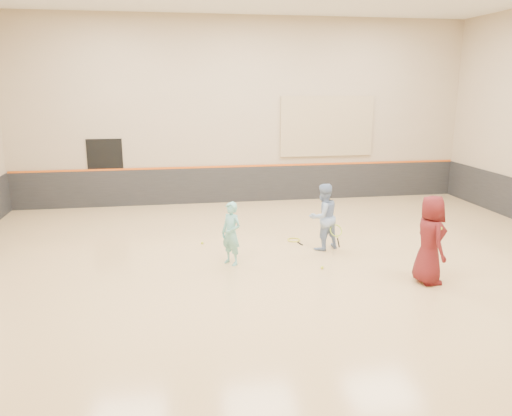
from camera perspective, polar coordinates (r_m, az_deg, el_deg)
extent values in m
cube|color=tan|center=(11.35, 3.19, -6.50)|extent=(15.00, 12.00, 0.20)
cube|color=tan|center=(16.58, -1.33, 10.93)|extent=(15.00, 0.02, 6.00)
cube|color=tan|center=(5.05, 18.90, 3.46)|extent=(15.00, 0.02, 6.00)
cube|color=#232326|center=(16.83, -1.26, 2.74)|extent=(14.90, 0.04, 1.20)
cube|color=#D85914|center=(16.72, -1.27, 4.82)|extent=(14.90, 0.03, 0.06)
cube|color=tan|center=(17.18, 8.11, 9.23)|extent=(3.20, 0.08, 2.00)
cube|color=black|center=(16.72, -16.76, 3.82)|extent=(1.10, 0.05, 2.20)
imported|color=#73C8C3|center=(10.90, -2.85, -2.93)|extent=(0.58, 0.61, 1.40)
imported|color=#86A2D0|center=(11.97, 7.68, -1.01)|extent=(0.95, 0.85, 1.60)
imported|color=#571417|center=(10.42, 19.27, -3.44)|extent=(0.59, 0.89, 1.78)
sphere|color=#DAE835|center=(10.89, 7.57, -6.76)|extent=(0.07, 0.07, 0.07)
sphere|color=#CCE735|center=(10.19, 20.34, -2.22)|extent=(0.07, 0.07, 0.07)
sphere|color=#DFF038|center=(12.49, -6.17, -3.99)|extent=(0.07, 0.07, 0.07)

